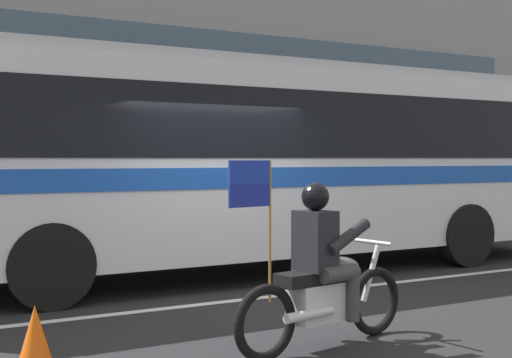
{
  "coord_description": "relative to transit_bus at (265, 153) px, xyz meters",
  "views": [
    {
      "loc": [
        -3.87,
        -8.17,
        1.79
      ],
      "look_at": [
        0.28,
        -0.57,
        1.53
      ],
      "focal_mm": 47.64,
      "sensor_mm": 36.0,
      "label": 1
    }
  ],
  "objects": [
    {
      "name": "ground_plane",
      "position": [
        -1.41,
        -1.19,
        -1.88
      ],
      "size": [
        60.0,
        60.0,
        0.0
      ],
      "primitive_type": "plane",
      "color": "black"
    },
    {
      "name": "transit_bus",
      "position": [
        0.0,
        0.0,
        0.0
      ],
      "size": [
        11.56,
        2.66,
        3.22
      ],
      "color": "silver",
      "rests_on": "ground_plane"
    },
    {
      "name": "motorcycle_with_rider",
      "position": [
        -1.68,
        -4.09,
        -1.22
      ],
      "size": [
        2.17,
        0.74,
        1.78
      ],
      "color": "black",
      "rests_on": "ground_plane"
    },
    {
      "name": "sidewalk_curb",
      "position": [
        -1.41,
        3.91,
        -1.81
      ],
      "size": [
        28.0,
        3.8,
        0.15
      ],
      "primitive_type": "cube",
      "color": "#B7B2A8",
      "rests_on": "ground_plane"
    },
    {
      "name": "lane_center_stripe",
      "position": [
        -1.41,
        -1.79,
        -1.88
      ],
      "size": [
        26.6,
        0.14,
        0.01
      ],
      "primitive_type": "cube",
      "color": "silver",
      "rests_on": "ground_plane"
    },
    {
      "name": "traffic_cone",
      "position": [
        -4.18,
        -3.45,
        -1.63
      ],
      "size": [
        0.36,
        0.36,
        0.55
      ],
      "color": "#EA590F",
      "rests_on": "ground_plane"
    }
  ]
}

